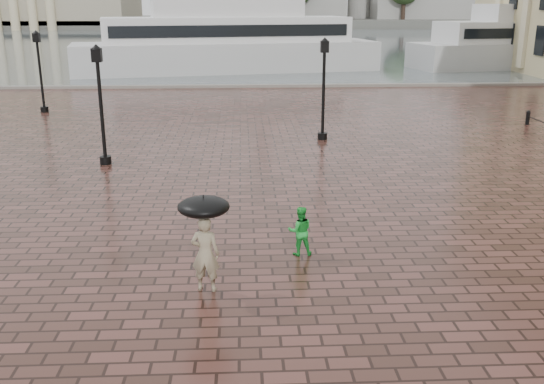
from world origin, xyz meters
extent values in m
plane|color=#351E18|center=(0.00, 0.00, 0.00)|extent=(300.00, 300.00, 0.00)
plane|color=#41494F|center=(0.00, 92.00, 0.00)|extent=(240.00, 240.00, 0.00)
cube|color=slate|center=(0.00, 32.00, 0.00)|extent=(80.00, 0.60, 0.30)
cube|color=#4C4C47|center=(0.00, 160.00, 1.00)|extent=(300.00, 60.00, 2.00)
cylinder|color=#2D2119|center=(-38.57, 138.00, 4.00)|extent=(1.00, 1.00, 8.00)
cylinder|color=#2D2119|center=(-12.86, 138.00, 4.00)|extent=(1.00, 1.00, 8.00)
cylinder|color=#2D2119|center=(12.86, 138.00, 4.00)|extent=(1.00, 1.00, 8.00)
cylinder|color=#2D2119|center=(38.57, 138.00, 4.00)|extent=(1.00, 1.00, 8.00)
cylinder|color=#2D2119|center=(64.29, 138.00, 4.00)|extent=(1.00, 1.00, 8.00)
cylinder|color=black|center=(14.00, 17.00, 0.30)|extent=(0.20, 0.20, 0.60)
sphere|color=black|center=(14.00, 17.00, 0.62)|extent=(0.22, 0.22, 0.22)
cylinder|color=black|center=(-6.00, 10.00, 0.15)|extent=(0.44, 0.44, 0.30)
cylinder|color=black|center=(-6.00, 10.00, 2.00)|extent=(0.14, 0.14, 4.00)
cube|color=black|center=(-6.00, 10.00, 4.15)|extent=(0.35, 0.35, 0.50)
sphere|color=beige|center=(-6.00, 10.00, 4.15)|extent=(0.28, 0.28, 0.28)
cylinder|color=black|center=(3.00, 14.00, 0.15)|extent=(0.44, 0.44, 0.30)
cylinder|color=black|center=(3.00, 14.00, 2.00)|extent=(0.14, 0.14, 4.00)
cube|color=black|center=(3.00, 14.00, 4.15)|extent=(0.35, 0.35, 0.50)
sphere|color=beige|center=(3.00, 14.00, 4.15)|extent=(0.28, 0.28, 0.28)
cylinder|color=black|center=(-12.00, 22.00, 0.15)|extent=(0.44, 0.44, 0.30)
cylinder|color=black|center=(-12.00, 22.00, 2.00)|extent=(0.14, 0.14, 4.00)
cube|color=black|center=(-12.00, 22.00, 4.15)|extent=(0.35, 0.35, 0.50)
sphere|color=beige|center=(-12.00, 22.00, 4.15)|extent=(0.28, 0.28, 0.28)
imported|color=gray|center=(-1.49, -1.07, 0.85)|extent=(0.68, 0.51, 1.70)
imported|color=green|center=(0.73, 0.78, 0.63)|extent=(0.63, 0.50, 1.25)
cube|color=#BDBDBD|center=(-1.94, 42.98, 1.30)|extent=(27.86, 11.75, 2.60)
cube|color=silver|center=(-1.94, 42.98, 3.69)|extent=(22.37, 9.83, 2.17)
cube|color=silver|center=(-1.94, 42.98, 5.64)|extent=(13.74, 7.47, 1.73)
cube|color=black|center=(-1.37, 40.17, 3.69)|extent=(20.21, 4.18, 0.98)
cube|color=black|center=(-2.51, 45.80, 3.69)|extent=(20.21, 4.18, 0.98)
cube|color=#BDBDBD|center=(27.78, 45.70, 1.18)|extent=(25.17, 10.43, 2.35)
cube|color=silver|center=(27.78, 45.70, 3.33)|extent=(20.21, 8.73, 1.96)
cube|color=silver|center=(27.78, 45.70, 5.10)|extent=(12.40, 6.66, 1.57)
cube|color=black|center=(27.28, 48.25, 3.33)|extent=(18.30, 3.64, 0.88)
cylinder|color=black|center=(-1.49, -1.07, 1.45)|extent=(0.02, 0.02, 0.95)
ellipsoid|color=black|center=(-1.49, -1.07, 1.92)|extent=(1.10, 1.10, 0.39)
camera|label=1|loc=(-0.64, -13.12, 6.01)|focal=40.00mm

